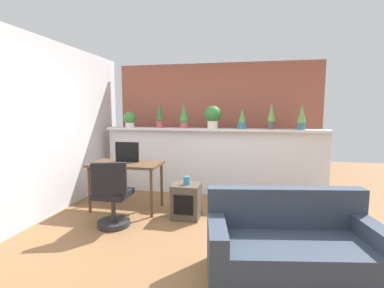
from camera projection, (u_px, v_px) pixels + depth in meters
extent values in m
plane|color=brown|center=(191.00, 241.00, 3.40)|extent=(12.00, 12.00, 0.00)
cube|color=silver|center=(212.00, 162.00, 5.28)|extent=(4.05, 0.16, 1.20)
cube|color=silver|center=(212.00, 129.00, 5.16)|extent=(4.05, 0.29, 0.04)
cube|color=#9E5442|center=(216.00, 126.00, 5.78)|extent=(4.05, 0.10, 2.50)
cube|color=silver|center=(42.00, 129.00, 4.08)|extent=(0.12, 4.40, 2.60)
cylinder|color=silver|center=(130.00, 125.00, 5.49)|extent=(0.17, 0.17, 0.09)
sphere|color=#3D843D|center=(130.00, 118.00, 5.47)|extent=(0.24, 0.24, 0.24)
cylinder|color=#B7474C|center=(160.00, 124.00, 5.37)|extent=(0.12, 0.12, 0.13)
sphere|color=#2D7033|center=(160.00, 119.00, 5.35)|extent=(0.12, 0.12, 0.12)
cone|color=#2D7033|center=(160.00, 109.00, 5.33)|extent=(0.10, 0.10, 0.33)
cylinder|color=#B7474C|center=(184.00, 125.00, 5.27)|extent=(0.14, 0.14, 0.10)
sphere|color=#3D843D|center=(184.00, 120.00, 5.26)|extent=(0.16, 0.16, 0.16)
cone|color=#3D843D|center=(184.00, 111.00, 5.24)|extent=(0.14, 0.14, 0.27)
cylinder|color=silver|center=(213.00, 125.00, 5.12)|extent=(0.19, 0.19, 0.14)
sphere|color=#2D7033|center=(213.00, 114.00, 5.10)|extent=(0.31, 0.31, 0.31)
cylinder|color=#386B84|center=(242.00, 126.00, 5.04)|extent=(0.17, 0.17, 0.12)
cone|color=#4C9347|center=(242.00, 116.00, 5.02)|extent=(0.13, 0.13, 0.23)
cylinder|color=#4C4C51|center=(271.00, 126.00, 4.96)|extent=(0.12, 0.12, 0.12)
sphere|color=#669E4C|center=(271.00, 120.00, 4.94)|extent=(0.13, 0.13, 0.13)
cone|color=#669E4C|center=(271.00, 110.00, 4.92)|extent=(0.11, 0.11, 0.28)
cylinder|color=#386B84|center=(301.00, 127.00, 4.82)|extent=(0.14, 0.14, 0.09)
sphere|color=#669E4C|center=(301.00, 122.00, 4.81)|extent=(0.14, 0.14, 0.14)
cone|color=#669E4C|center=(302.00, 112.00, 4.79)|extent=(0.12, 0.12, 0.28)
cylinder|color=brown|center=(89.00, 190.00, 4.32)|extent=(0.04, 0.04, 0.71)
cylinder|color=brown|center=(151.00, 194.00, 4.13)|extent=(0.04, 0.04, 0.71)
cylinder|color=brown|center=(105.00, 182.00, 4.81)|extent=(0.04, 0.04, 0.71)
cylinder|color=brown|center=(162.00, 185.00, 4.61)|extent=(0.04, 0.04, 0.71)
cube|color=brown|center=(126.00, 164.00, 4.42)|extent=(1.10, 0.60, 0.04)
cube|color=black|center=(127.00, 152.00, 4.48)|extent=(0.38, 0.04, 0.32)
cylinder|color=#262628|center=(114.00, 223.00, 3.85)|extent=(0.44, 0.44, 0.07)
cylinder|color=#333333|center=(113.00, 209.00, 3.83)|extent=(0.06, 0.06, 0.34)
cube|color=black|center=(113.00, 194.00, 3.80)|extent=(0.44, 0.44, 0.08)
cube|color=black|center=(109.00, 179.00, 3.58)|extent=(0.44, 0.18, 0.42)
cube|color=#4C4238|center=(186.00, 201.00, 4.14)|extent=(0.40, 0.40, 0.50)
cube|color=black|center=(184.00, 205.00, 3.96)|extent=(0.28, 0.04, 0.28)
cylinder|color=teal|center=(187.00, 180.00, 4.08)|extent=(0.09, 0.09, 0.12)
cube|color=#333D4C|center=(293.00, 260.00, 2.59)|extent=(1.66, 1.01, 0.40)
cube|color=#333D4C|center=(285.00, 207.00, 2.84)|extent=(1.57, 0.42, 0.40)
cube|color=#333D4C|center=(217.00, 230.00, 2.58)|extent=(0.28, 0.78, 0.16)
cube|color=#333D4C|center=(373.00, 232.00, 2.54)|extent=(0.28, 0.78, 0.16)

